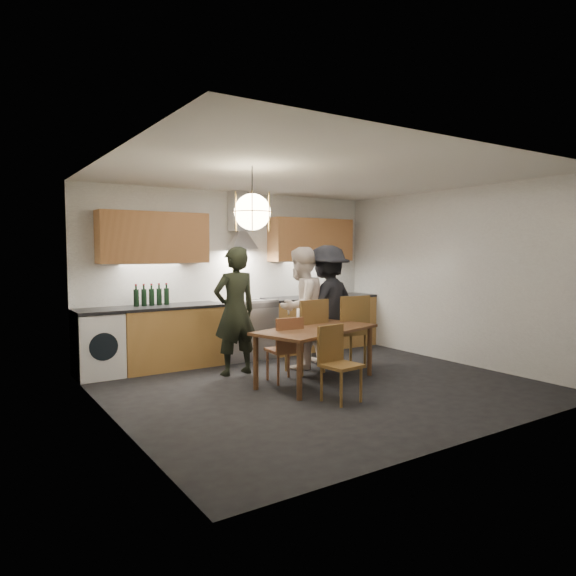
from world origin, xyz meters
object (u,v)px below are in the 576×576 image
dining_table (316,334)px  person_left (235,311)px  chair_back_left (286,345)px  mixing_bowl (313,295)px  person_mid (301,308)px  wine_bottles (152,295)px  chair_front (336,358)px  person_right (328,305)px  stock_pot (329,291)px

dining_table → person_left: 1.18m
chair_back_left → mixing_bowl: size_ratio=2.55×
person_mid → wine_bottles: (-1.80, 1.11, 0.19)m
dining_table → mixing_bowl: size_ratio=5.50×
dining_table → person_mid: bearing=52.0°
dining_table → chair_front: size_ratio=2.15×
person_right → wine_bottles: (-2.26, 1.13, 0.18)m
person_mid → mixing_bowl: 1.31m
person_mid → stock_pot: person_mid is taller
mixing_bowl → stock_pot: stock_pot is taller
dining_table → wine_bottles: 2.45m
person_left → person_mid: (0.97, -0.15, -0.00)m
mixing_bowl → person_left: bearing=-157.2°
wine_bottles → person_mid: bearing=-31.8°
dining_table → chair_back_left: 0.40m
chair_back_left → stock_pot: bearing=-134.9°
person_right → mixing_bowl: bearing=-131.2°
dining_table → person_left: (-0.66, 0.94, 0.25)m
wine_bottles → person_right: bearing=-26.6°
dining_table → person_mid: size_ratio=1.05×
person_right → wine_bottles: person_right is taller
person_mid → person_right: 0.47m
chair_front → stock_pot: bearing=47.3°
person_left → dining_table: bearing=122.6°
dining_table → person_right: 1.13m
person_left → stock_pot: person_left is taller
mixing_bowl → stock_pot: bearing=6.6°
person_mid → wine_bottles: 2.12m
person_right → wine_bottles: bearing=-43.2°
person_left → person_mid: size_ratio=1.00×
dining_table → wine_bottles: (-1.48, 1.90, 0.44)m
person_right → chair_back_left: bearing=11.5°
chair_back_left → chair_front: (0.05, -0.94, -0.00)m
dining_table → chair_front: chair_front is taller
dining_table → person_right: (0.78, 0.77, 0.26)m
wine_bottles → chair_back_left: bearing=-56.3°
mixing_bowl → dining_table: bearing=-125.2°
stock_pot → wine_bottles: size_ratio=0.44×
chair_front → person_mid: bearing=62.9°
chair_back_left → person_right: (1.11, 0.59, 0.40)m
dining_table → mixing_bowl: (1.22, 1.73, 0.33)m
chair_back_left → person_left: size_ratio=0.49×
person_right → stock_pot: bearing=-145.8°
chair_back_left → stock_pot: size_ratio=3.76×
stock_pot → mixing_bowl: bearing=-173.4°
chair_front → stock_pot: size_ratio=3.75×
chair_front → mixing_bowl: bearing=52.8°
person_left → wine_bottles: 1.28m
chair_front → person_right: 1.91m
chair_front → stock_pot: (1.88, 2.54, 0.50)m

